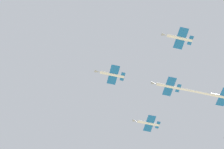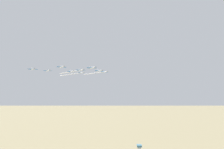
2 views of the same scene
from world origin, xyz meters
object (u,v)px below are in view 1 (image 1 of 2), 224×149
(jet_port_inner, at_px, (179,38))
(jet_port_outer, at_px, (213,95))
(jet_lead, at_px, (111,74))
(jet_starboard_inner, at_px, (148,123))
(jet_port_trail, at_px, (221,97))

(jet_port_inner, bearing_deg, jet_port_outer, -45.65)
(jet_port_inner, bearing_deg, jet_lead, 45.00)
(jet_lead, relative_size, jet_port_inner, 1.00)
(jet_lead, xyz_separation_m, jet_starboard_inner, (-2.85, -27.19, 1.16))
(jet_port_inner, relative_size, jet_starboard_inner, 1.00)
(jet_starboard_inner, distance_m, jet_port_outer, 27.69)
(jet_lead, height_order, jet_starboard_inner, jet_starboard_inner)
(jet_port_inner, height_order, jet_port_trail, jet_port_inner)
(jet_lead, bearing_deg, jet_port_trail, -90.00)
(jet_lead, height_order, jet_port_inner, jet_port_inner)
(jet_lead, xyz_separation_m, jet_port_trail, (-33.04, -26.77, -0.19))
(jet_lead, height_order, jet_port_trail, jet_lead)
(jet_lead, relative_size, jet_port_trail, 1.00)
(jet_port_inner, relative_size, jet_port_trail, 1.00)
(jet_lead, distance_m, jet_starboard_inner, 27.36)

